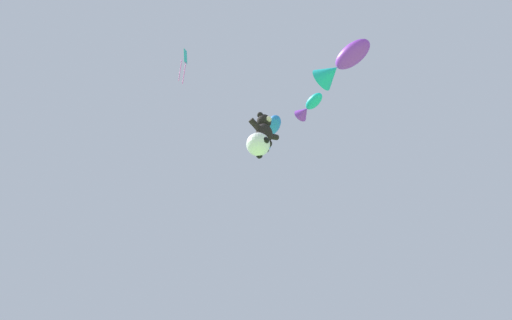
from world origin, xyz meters
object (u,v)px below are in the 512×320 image
fish_kite_cobalt (269,133)px  fish_kite_teal (309,107)px  soccer_ball_kite (258,145)px  teddy_bear_kite (264,130)px  fish_kite_violet (340,64)px  diamond_kite (185,60)px

fish_kite_cobalt → fish_kite_teal: 3.13m
soccer_ball_kite → fish_kite_cobalt: fish_kite_cobalt is taller
fish_kite_teal → teddy_bear_kite: bearing=126.1°
teddy_bear_kite → soccer_ball_kite: (-0.39, -0.03, -1.14)m
fish_kite_teal → fish_kite_violet: bearing=-105.9°
soccer_ball_kite → fish_kite_cobalt: (2.08, 1.37, 3.00)m
fish_kite_violet → soccer_ball_kite: bearing=104.1°
fish_kite_cobalt → soccer_ball_kite: bearing=-146.6°
fish_kite_violet → diamond_kite: diamond_kite is taller
teddy_bear_kite → fish_kite_cobalt: (1.69, 1.34, 1.86)m
teddy_bear_kite → diamond_kite: diamond_kite is taller
soccer_ball_kite → fish_kite_teal: size_ratio=0.67×
diamond_kite → fish_kite_teal: bearing=-37.8°
teddy_bear_kite → soccer_ball_kite: 1.21m
soccer_ball_kite → fish_kite_violet: 4.67m
soccer_ball_kite → fish_kite_violet: fish_kite_violet is taller
teddy_bear_kite → diamond_kite: size_ratio=0.69×
teddy_bear_kite → fish_kite_cobalt: 2.85m
fish_kite_teal → fish_kite_violet: (-0.63, -2.23, 0.27)m
diamond_kite → soccer_ball_kite: bearing=-33.1°
soccer_ball_kite → diamond_kite: diamond_kite is taller
soccer_ball_kite → fish_kite_teal: fish_kite_teal is taller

